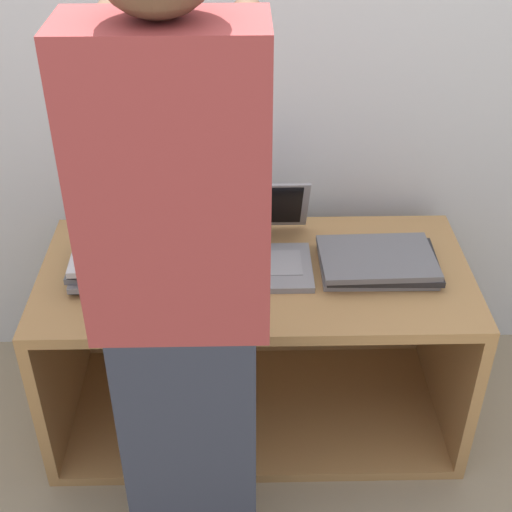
% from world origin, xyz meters
% --- Properties ---
extents(ground_plane, '(12.00, 12.00, 0.00)m').
position_xyz_m(ground_plane, '(0.00, 0.00, 0.00)').
color(ground_plane, gray).
extents(wall_back, '(8.00, 0.05, 2.40)m').
position_xyz_m(wall_back, '(0.00, 0.74, 1.20)').
color(wall_back, silver).
rests_on(wall_back, ground_plane).
extents(cart, '(1.35, 0.63, 0.63)m').
position_xyz_m(cart, '(0.00, 0.39, 0.31)').
color(cart, '#A87A47').
rests_on(cart, ground_plane).
extents(laptop_open, '(0.35, 0.37, 0.24)m').
position_xyz_m(laptop_open, '(0.00, 0.38, 0.68)').
color(laptop_open, gray).
rests_on(laptop_open, cart).
extents(laptop_stack_left, '(0.37, 0.27, 0.09)m').
position_xyz_m(laptop_stack_left, '(-0.38, 0.32, 0.68)').
color(laptop_stack_left, '#232326').
rests_on(laptop_stack_left, cart).
extents(laptop_stack_right, '(0.37, 0.27, 0.06)m').
position_xyz_m(laptop_stack_right, '(0.38, 0.32, 0.66)').
color(laptop_stack_right, gray).
rests_on(laptop_stack_right, cart).
extents(person, '(0.40, 0.54, 1.80)m').
position_xyz_m(person, '(-0.18, -0.20, 0.92)').
color(person, '#2D3342').
rests_on(person, ground_plane).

